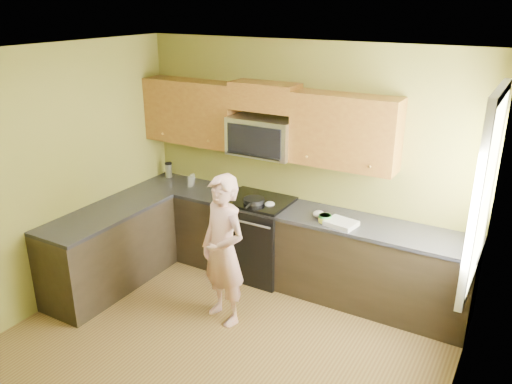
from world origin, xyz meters
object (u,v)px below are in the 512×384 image
Objects in this scene: woman at (223,251)px; butter_tub at (325,222)px; stove at (257,237)px; travel_mug at (169,177)px; frying_pan at (254,203)px; microwave at (263,155)px.

butter_tub is (0.71, 0.84, 0.14)m from woman.
butter_tub is at bearing -8.79° from stove.
travel_mug is at bearing 172.82° from stove.
woman is (0.18, -0.98, 0.30)m from stove.
frying_pan is at bearing 177.80° from butter_tub.
butter_tub reaches higher than stove.
travel_mug reaches higher than stove.
microwave reaches higher than stove.
stove is 1.04m from woman.
travel_mug is at bearing 158.99° from frying_pan.
butter_tub is (0.89, -0.14, 0.45)m from stove.
travel_mug is (-2.32, 0.32, 0.00)m from butter_tub.
microwave reaches higher than butter_tub.
frying_pan reaches higher than stove.
stove is 0.98m from microwave.
frying_pan is at bearing -85.46° from microwave.
butter_tub is 2.34m from travel_mug.
frying_pan is (0.02, -0.23, -0.50)m from microwave.
stove is 0.49m from frying_pan.
butter_tub is 0.70× the size of travel_mug.
woman reaches higher than frying_pan.
microwave is 3.92× the size of travel_mug.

